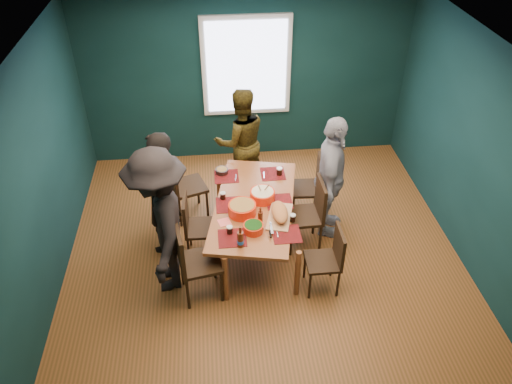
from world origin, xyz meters
TOP-DOWN VIEW (x-y plane):
  - room at (0.00, 0.27)m, footprint 5.01×5.01m
  - dining_table at (-0.11, 0.18)m, footprint 1.31×2.04m
  - chair_left_far at (-1.04, 0.91)m, footprint 0.58×0.58m
  - chair_left_mid at (-0.86, 0.11)m, footprint 0.42×0.42m
  - chair_left_near at (-0.90, -0.57)m, footprint 0.53×0.53m
  - chair_right_far at (0.75, 0.79)m, footprint 0.44×0.44m
  - chair_right_mid at (0.62, 0.17)m, footprint 0.45×0.45m
  - chair_right_near at (0.69, -0.61)m, footprint 0.39×0.39m
  - person_far_left at (-1.25, 0.34)m, footprint 0.58×0.71m
  - person_back at (-0.17, 1.54)m, footprint 0.89×0.75m
  - person_right at (0.89, 0.42)m, footprint 0.65×1.08m
  - person_near_left at (-1.21, -0.33)m, footprint 0.79×1.25m
  - bowl_salad at (-0.27, -0.00)m, footprint 0.34×0.34m
  - bowl_dumpling at (0.00, 0.25)m, footprint 0.31×0.31m
  - bowl_herbs at (-0.17, -0.34)m, footprint 0.23×0.23m
  - cutting_board at (0.16, -0.12)m, footprint 0.39×0.67m
  - small_bowl at (-0.48, 0.88)m, footprint 0.17×0.17m
  - beer_bottle_a at (-0.34, -0.57)m, footprint 0.08×0.08m
  - beer_bottle_b at (-0.07, -0.20)m, footprint 0.06×0.06m
  - cola_glass_a at (-0.44, -0.35)m, footprint 0.07×0.07m
  - cola_glass_b at (0.31, -0.20)m, footprint 0.07×0.07m
  - cola_glass_c at (0.29, 0.77)m, footprint 0.08×0.08m
  - cola_glass_d at (-0.49, 0.31)m, footprint 0.07×0.07m
  - napkin_a at (0.27, 0.25)m, footprint 0.18×0.18m
  - napkin_b at (-0.50, -0.14)m, footprint 0.17×0.17m
  - napkin_c at (0.22, -0.49)m, footprint 0.16×0.16m

SIDE VIEW (x-z plane):
  - chair_right_near at x=0.69m, z-range 0.07..0.93m
  - chair_left_mid at x=-0.86m, z-range 0.07..0.98m
  - chair_right_far at x=0.75m, z-range 0.08..1.00m
  - chair_right_mid at x=0.62m, z-range 0.08..1.06m
  - chair_left_near at x=-0.90m, z-range 0.08..1.10m
  - chair_left_far at x=-1.04m, z-range 0.08..1.10m
  - dining_table at x=-0.11m, z-range 0.29..1.01m
  - napkin_c at x=0.22m, z-range 0.72..0.72m
  - napkin_b at x=-0.50m, z-range 0.72..0.72m
  - napkin_a at x=0.27m, z-range 0.72..0.72m
  - small_bowl at x=-0.48m, z-range 0.72..0.79m
  - cola_glass_b at x=0.31m, z-range 0.72..0.82m
  - bowl_herbs at x=-0.17m, z-range 0.72..0.82m
  - cola_glass_d at x=-0.49m, z-range 0.72..0.82m
  - cola_glass_a at x=-0.44m, z-range 0.72..0.82m
  - cola_glass_c at x=0.29m, z-range 0.72..0.83m
  - cutting_board at x=0.16m, z-range 0.71..0.86m
  - bowl_dumpling at x=0.00m, z-range 0.64..0.93m
  - bowl_salad at x=-0.27m, z-range 0.72..0.86m
  - beer_bottle_b at x=-0.07m, z-range 0.69..0.92m
  - person_back at x=-0.17m, z-range 0.00..1.62m
  - beer_bottle_a at x=-0.34m, z-range 0.68..0.96m
  - person_far_left at x=-1.25m, z-range 0.00..1.68m
  - person_right at x=0.89m, z-range 0.00..1.72m
  - person_near_left at x=-1.21m, z-range 0.00..1.86m
  - room at x=0.00m, z-range 0.01..2.73m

